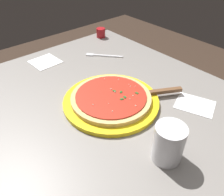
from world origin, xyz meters
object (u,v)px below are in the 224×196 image
at_px(cup_small_sauce, 101,33).
at_px(pizza, 112,97).
at_px(serving_plate, 112,101).
at_px(napkin_folded_right, 45,62).
at_px(pizza_server, 155,93).
at_px(fork, 102,55).
at_px(napkin_loose_left, 195,105).
at_px(cup_tall_drink, 168,143).

bearing_deg(cup_small_sauce, pizza, -34.93).
relative_size(serving_plate, napkin_folded_right, 2.77).
bearing_deg(pizza, serving_plate, -132.13).
distance_m(pizza_server, fork, 0.40).
distance_m(pizza, napkin_loose_left, 0.31).
bearing_deg(fork, pizza_server, -9.04).
height_order(pizza, fork, pizza).
height_order(serving_plate, napkin_loose_left, serving_plate).
relative_size(pizza_server, cup_tall_drink, 1.85).
distance_m(serving_plate, cup_tall_drink, 0.30).
bearing_deg(napkin_loose_left, cup_small_sauce, 169.34).
relative_size(pizza, cup_tall_drink, 2.55).
bearing_deg(fork, cup_tall_drink, -23.04).
distance_m(pizza_server, cup_small_sauce, 0.63).
bearing_deg(fork, serving_plate, -33.36).
bearing_deg(fork, napkin_folded_right, -117.92).
distance_m(serving_plate, pizza_server, 0.17).
bearing_deg(fork, pizza, -33.35).
relative_size(serving_plate, pizza_server, 1.65).
xyz_separation_m(cup_tall_drink, cup_small_sauce, (-0.80, 0.40, -0.03)).
distance_m(serving_plate, fork, 0.38).
xyz_separation_m(serving_plate, fork, (-0.32, 0.21, -0.01)).
bearing_deg(serving_plate, cup_small_sauce, 145.07).
height_order(napkin_loose_left, fork, fork).
height_order(pizza_server, fork, pizza_server).
relative_size(cup_small_sauce, napkin_loose_left, 0.38).
distance_m(pizza, napkin_folded_right, 0.45).
bearing_deg(napkin_loose_left, cup_tall_drink, -73.81).
xyz_separation_m(pizza, napkin_loose_left, (0.21, 0.22, -0.02)).
height_order(serving_plate, pizza_server, pizza_server).
relative_size(pizza_server, cup_small_sauce, 4.14).
bearing_deg(serving_plate, napkin_folded_right, -175.11).
bearing_deg(serving_plate, napkin_loose_left, 46.17).
height_order(pizza, cup_small_sauce, cup_small_sauce).
bearing_deg(fork, napkin_loose_left, 1.23).
bearing_deg(pizza, cup_tall_drink, -9.65).
height_order(cup_tall_drink, napkin_folded_right, cup_tall_drink).
distance_m(serving_plate, napkin_folded_right, 0.45).
relative_size(pizza_server, napkin_loose_left, 1.58).
bearing_deg(cup_small_sauce, napkin_folded_right, -81.15).
height_order(cup_small_sauce, napkin_loose_left, cup_small_sauce).
height_order(pizza_server, cup_small_sauce, cup_small_sauce).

